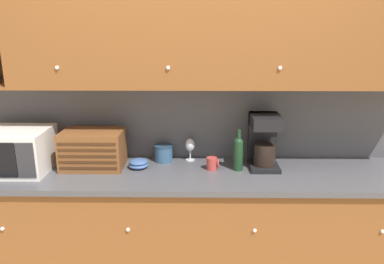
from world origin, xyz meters
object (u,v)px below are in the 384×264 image
object	(u,v)px
mug	(212,164)
coffee_maker	(264,140)
wine_bottle	(238,152)
bowl_stack_on_counter	(138,163)
bread_box	(93,149)
wine_glass	(190,146)
storage_canister	(163,153)
microwave	(12,151)

from	to	relation	value
mug	coffee_maker	bearing A→B (deg)	11.18
wine_bottle	coffee_maker	world-z (taller)	coffee_maker
bowl_stack_on_counter	bread_box	bearing A→B (deg)	177.48
bread_box	wine_glass	distance (m)	0.72
storage_canister	mug	xyz separation A→B (m)	(0.37, -0.17, -0.02)
mug	coffee_maker	xyz separation A→B (m)	(0.38, 0.07, 0.16)
microwave	wine_glass	world-z (taller)	microwave
bowl_stack_on_counter	wine_bottle	size ratio (longest dim) A/B	0.48
bowl_stack_on_counter	mug	size ratio (longest dim) A/B	1.60
storage_canister	mug	distance (m)	0.41
microwave	coffee_maker	xyz separation A→B (m)	(1.81, 0.11, 0.05)
wine_bottle	coffee_maker	bearing A→B (deg)	21.63
mug	wine_bottle	bearing A→B (deg)	-0.54
coffee_maker	storage_canister	bearing A→B (deg)	172.48
storage_canister	wine_bottle	xyz separation A→B (m)	(0.55, -0.18, 0.07)
bread_box	mug	bearing A→B (deg)	-2.56
bread_box	bowl_stack_on_counter	xyz separation A→B (m)	(0.33, -0.01, -0.10)
bowl_stack_on_counter	wine_glass	distance (m)	0.42
microwave	mug	distance (m)	1.44
bowl_stack_on_counter	coffee_maker	distance (m)	0.94
bowl_stack_on_counter	wine_glass	world-z (taller)	wine_glass
microwave	storage_canister	size ratio (longest dim) A/B	3.70
storage_canister	wine_glass	world-z (taller)	wine_glass
wine_glass	wine_bottle	xyz separation A→B (m)	(0.35, -0.19, 0.02)
wine_bottle	mug	bearing A→B (deg)	179.46
wine_glass	coffee_maker	distance (m)	0.56
microwave	bread_box	xyz separation A→B (m)	(0.56, 0.08, -0.01)
wine_bottle	storage_canister	bearing A→B (deg)	162.45
microwave	mug	size ratio (longest dim) A/B	5.89
wine_glass	mug	bearing A→B (deg)	-49.59
storage_canister	wine_bottle	world-z (taller)	wine_bottle
bread_box	storage_canister	distance (m)	0.53
bowl_stack_on_counter	wine_bottle	world-z (taller)	wine_bottle
microwave	bowl_stack_on_counter	bearing A→B (deg)	4.08
bowl_stack_on_counter	storage_canister	size ratio (longest dim) A/B	1.00
bread_box	storage_canister	size ratio (longest dim) A/B	3.06
storage_canister	microwave	bearing A→B (deg)	-168.67
mug	coffee_maker	size ratio (longest dim) A/B	0.23
storage_canister	bread_box	bearing A→B (deg)	-165.00
wine_glass	wine_bottle	distance (m)	0.40
microwave	wine_glass	bearing A→B (deg)	10.35
bowl_stack_on_counter	wine_glass	bearing A→B (deg)	24.04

